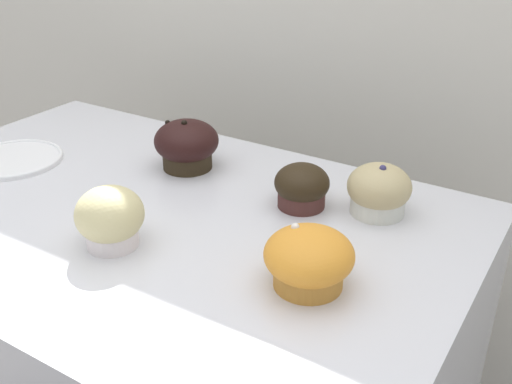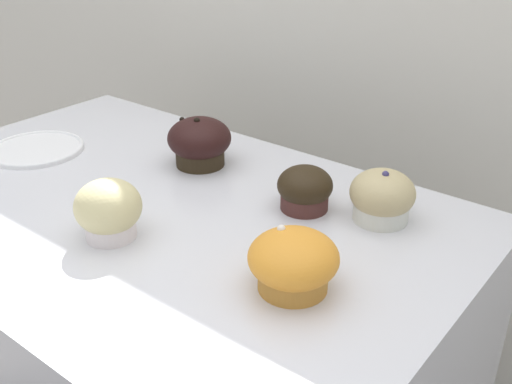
{
  "view_description": "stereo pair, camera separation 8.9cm",
  "coord_description": "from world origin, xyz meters",
  "px_view_note": "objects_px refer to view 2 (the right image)",
  "views": [
    {
      "loc": [
        0.59,
        -0.61,
        1.4
      ],
      "look_at": [
        0.17,
        0.06,
        1.0
      ],
      "focal_mm": 42.0,
      "sensor_mm": 36.0,
      "label": 1
    },
    {
      "loc": [
        0.66,
        -0.56,
        1.4
      ],
      "look_at": [
        0.17,
        0.06,
        1.0
      ],
      "focal_mm": 42.0,
      "sensor_mm": 36.0,
      "label": 2
    }
  ],
  "objects_px": {
    "muffin_back_right": "(200,142)",
    "serving_plate": "(36,149)",
    "muffin_front_right": "(293,262)",
    "muffin_front_center": "(109,210)",
    "muffin_front_left": "(382,197)",
    "muffin_back_left": "(305,189)"
  },
  "relations": [
    {
      "from": "muffin_back_right",
      "to": "serving_plate",
      "type": "relative_size",
      "value": 0.65
    },
    {
      "from": "muffin_back_right",
      "to": "muffin_front_right",
      "type": "height_order",
      "value": "muffin_back_right"
    },
    {
      "from": "muffin_back_left",
      "to": "muffin_front_left",
      "type": "xyz_separation_m",
      "value": [
        0.11,
        0.04,
        0.0
      ]
    },
    {
      "from": "muffin_back_left",
      "to": "muffin_front_right",
      "type": "height_order",
      "value": "muffin_front_right"
    },
    {
      "from": "muffin_front_center",
      "to": "muffin_front_right",
      "type": "relative_size",
      "value": 0.84
    },
    {
      "from": "muffin_back_left",
      "to": "serving_plate",
      "type": "xyz_separation_m",
      "value": [
        -0.53,
        -0.13,
        -0.03
      ]
    },
    {
      "from": "muffin_back_left",
      "to": "serving_plate",
      "type": "distance_m",
      "value": 0.55
    },
    {
      "from": "muffin_back_left",
      "to": "serving_plate",
      "type": "relative_size",
      "value": 0.49
    },
    {
      "from": "muffin_front_center",
      "to": "muffin_front_left",
      "type": "height_order",
      "value": "muffin_front_center"
    },
    {
      "from": "muffin_front_right",
      "to": "serving_plate",
      "type": "height_order",
      "value": "muffin_front_right"
    },
    {
      "from": "muffin_back_right",
      "to": "muffin_front_left",
      "type": "distance_m",
      "value": 0.35
    },
    {
      "from": "muffin_back_left",
      "to": "muffin_front_left",
      "type": "height_order",
      "value": "muffin_front_left"
    },
    {
      "from": "muffin_front_center",
      "to": "muffin_back_left",
      "type": "distance_m",
      "value": 0.3
    },
    {
      "from": "muffin_front_left",
      "to": "muffin_front_center",
      "type": "bearing_deg",
      "value": -134.35
    },
    {
      "from": "muffin_front_left",
      "to": "muffin_front_right",
      "type": "height_order",
      "value": "muffin_front_left"
    },
    {
      "from": "muffin_front_center",
      "to": "muffin_front_left",
      "type": "bearing_deg",
      "value": 45.65
    },
    {
      "from": "muffin_back_left",
      "to": "muffin_front_right",
      "type": "relative_size",
      "value": 0.76
    },
    {
      "from": "muffin_back_right",
      "to": "muffin_front_left",
      "type": "bearing_deg",
      "value": 3.33
    },
    {
      "from": "muffin_back_right",
      "to": "muffin_front_left",
      "type": "height_order",
      "value": "muffin_back_right"
    },
    {
      "from": "muffin_front_center",
      "to": "muffin_front_left",
      "type": "distance_m",
      "value": 0.4
    },
    {
      "from": "muffin_front_right",
      "to": "muffin_back_left",
      "type": "bearing_deg",
      "value": 120.37
    },
    {
      "from": "muffin_back_left",
      "to": "serving_plate",
      "type": "bearing_deg",
      "value": -166.55
    }
  ]
}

